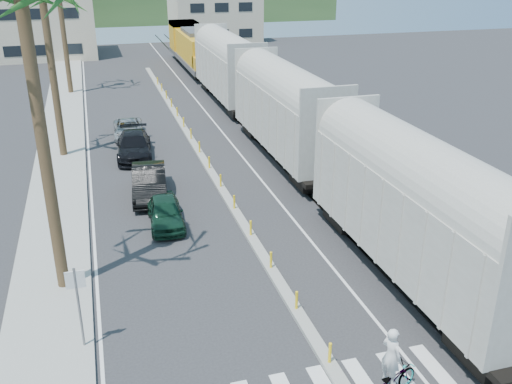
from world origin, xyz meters
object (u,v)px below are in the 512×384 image
car_lead (165,212)px  cyclist (391,375)px  car_second (149,182)px  street_sign (78,297)px

car_lead → cyclist: size_ratio=1.65×
car_second → cyclist: size_ratio=2.10×
street_sign → car_second: 12.62m
cyclist → car_second: bearing=-3.4°
car_lead → car_second: car_second is taller
car_second → cyclist: bearing=-67.6°
street_sign → car_second: size_ratio=0.60×
car_second → cyclist: 17.48m
car_lead → car_second: (-0.32, 3.66, 0.14)m
street_sign → car_second: street_sign is taller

